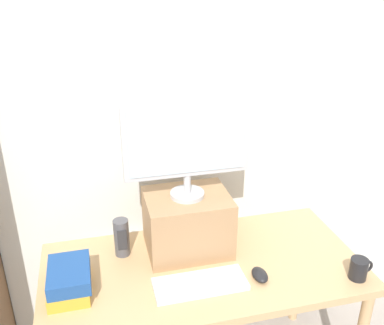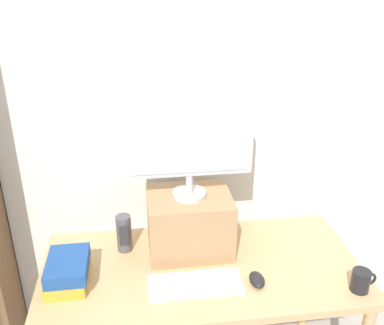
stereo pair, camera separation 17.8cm
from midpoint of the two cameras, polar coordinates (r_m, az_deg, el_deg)
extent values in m
cube|color=silver|center=(2.13, 1.87, 6.08)|extent=(7.00, 0.08, 2.60)
cube|color=tan|center=(2.00, 3.94, -14.06)|extent=(1.43, 0.69, 0.04)
cylinder|color=tan|center=(2.46, -14.05, -17.60)|extent=(0.05, 0.05, 0.71)
cylinder|color=tan|center=(2.64, 17.17, -14.68)|extent=(0.05, 0.05, 0.71)
cube|color=#A87F56|center=(2.02, 2.20, -8.05)|extent=(0.38, 0.30, 0.28)
cylinder|color=#B7B7BA|center=(1.94, 2.27, -4.27)|extent=(0.15, 0.15, 0.02)
cylinder|color=#B7B7BA|center=(1.91, 2.30, -2.85)|extent=(0.03, 0.03, 0.09)
cube|color=#B7B7BA|center=(1.83, 2.41, 3.07)|extent=(0.56, 0.04, 0.34)
cube|color=silver|center=(1.81, 2.52, 2.84)|extent=(0.51, 0.00, 0.30)
cube|color=silver|center=(1.87, 3.25, -16.02)|extent=(0.39, 0.15, 0.02)
cube|color=white|center=(1.86, 3.26, -15.73)|extent=(0.37, 0.14, 0.00)
ellipsoid|color=black|center=(1.91, 11.39, -15.14)|extent=(0.06, 0.10, 0.04)
cube|color=gold|center=(1.94, -13.66, -14.45)|extent=(0.16, 0.27, 0.06)
cube|color=navy|center=(1.89, -13.64, -13.31)|extent=(0.17, 0.23, 0.06)
cylinder|color=black|center=(1.99, 24.05, -14.29)|extent=(0.08, 0.08, 0.10)
torus|color=black|center=(2.00, 25.03, -13.98)|extent=(0.06, 0.01, 0.06)
cylinder|color=#4C4C51|center=(2.04, -6.58, -9.42)|extent=(0.07, 0.07, 0.18)
cube|color=#2D2D30|center=(2.01, -6.56, -9.78)|extent=(0.04, 0.00, 0.10)
camera|label=1|loc=(0.09, -87.14, 1.28)|focal=40.00mm
camera|label=2|loc=(0.09, 92.86, -1.28)|focal=40.00mm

